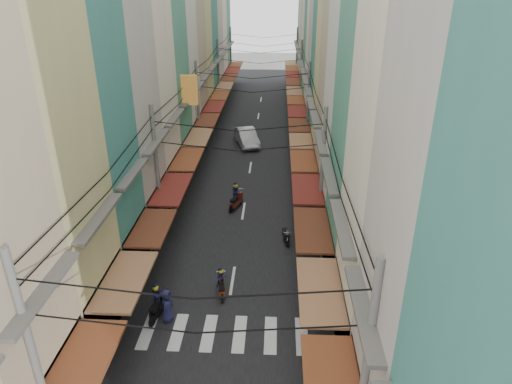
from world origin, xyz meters
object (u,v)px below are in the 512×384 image
(market_umbrella, at_px, (404,341))
(bicycle, at_px, (373,279))
(traffic_sign, at_px, (323,235))
(white_car, at_px, (247,145))

(market_umbrella, bearing_deg, bicycle, 87.45)
(bicycle, bearing_deg, traffic_sign, 48.50)
(white_car, distance_m, market_umbrella, 29.23)
(white_car, relative_size, market_umbrella, 2.40)
(bicycle, bearing_deg, market_umbrella, 159.06)
(white_car, relative_size, traffic_sign, 2.01)
(market_umbrella, xyz_separation_m, traffic_sign, (-2.42, 7.90, -0.03))
(bicycle, xyz_separation_m, market_umbrella, (-0.30, -6.74, 2.02))
(white_car, height_order, bicycle, white_car)
(white_car, xyz_separation_m, bicycle, (8.17, -21.34, 0.00))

